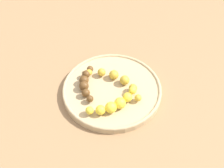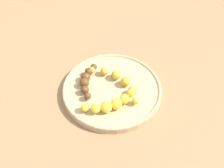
{
  "view_description": "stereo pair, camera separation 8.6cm",
  "coord_description": "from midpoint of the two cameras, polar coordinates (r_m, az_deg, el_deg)",
  "views": [
    {
      "loc": [
        0.02,
        0.57,
        0.69
      ],
      "look_at": [
        0.0,
        0.0,
        0.04
      ],
      "focal_mm": 47.62,
      "sensor_mm": 36.0,
      "label": 1
    },
    {
      "loc": [
        -0.06,
        0.57,
        0.69
      ],
      "look_at": [
        0.0,
        0.0,
        0.04
      ],
      "focal_mm": 47.62,
      "sensor_mm": 36.0,
      "label": 2
    }
  ],
  "objects": [
    {
      "name": "ground_plane",
      "position": [
        0.89,
        -2.77,
        -1.77
      ],
      "size": [
        2.4,
        2.4,
        0.0
      ],
      "primitive_type": "plane",
      "color": "#936D47"
    },
    {
      "name": "fruit_bowl",
      "position": [
        0.88,
        -2.8,
        -1.26
      ],
      "size": [
        0.29,
        0.29,
        0.02
      ],
      "color": "tan",
      "rests_on": "ground_plane"
    },
    {
      "name": "banana_spotted",
      "position": [
        0.88,
        -1.76,
        0.72
      ],
      "size": [
        0.16,
        0.13,
        0.03
      ],
      "rotation": [
        0.0,
        0.0,
        4.07
      ],
      "color": "gold",
      "rests_on": "fruit_bowl"
    },
    {
      "name": "banana_overripe",
      "position": [
        0.88,
        -7.9,
        -0.04
      ],
      "size": [
        0.04,
        0.14,
        0.03
      ],
      "rotation": [
        0.0,
        0.0,
        0.0
      ],
      "color": "#593819",
      "rests_on": "fruit_bowl"
    },
    {
      "name": "banana_yellow",
      "position": [
        0.82,
        -2.55,
        -4.0
      ],
      "size": [
        0.15,
        0.09,
        0.03
      ],
      "rotation": [
        0.0,
        0.0,
        2.06
      ],
      "color": "yellow",
      "rests_on": "fruit_bowl"
    }
  ]
}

